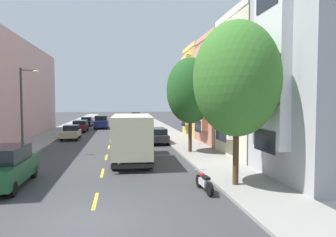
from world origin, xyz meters
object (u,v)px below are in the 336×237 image
object	(u,v)px
street_tree_second	(190,91)
parked_hatchback_champagne	(71,132)
parked_hatchback_silver	(145,126)
parked_sedan_teal	(139,119)
parked_wagon_burgundy	(80,126)
parked_pickup_white	(136,117)
parked_wagon_charcoal	(156,135)
parked_motorcycle	(204,182)
parked_hatchback_black	(86,122)
parked_suv_forest	(5,166)
street_lamp	(24,104)
moving_navy_sedan	(101,122)
street_tree_nearest	(237,79)
delivery_box_truck	(132,135)
parked_wagon_sky	(141,121)

from	to	relation	value
street_tree_second	parked_hatchback_champagne	bearing A→B (deg)	134.90
parked_hatchback_silver	parked_sedan_teal	xyz separation A→B (m)	(0.17, 17.03, -0.01)
parked_wagon_burgundy	parked_pickup_white	size ratio (longest dim) A/B	0.89
parked_wagon_charcoal	parked_motorcycle	distance (m)	16.20
parked_hatchback_black	parked_suv_forest	bearing A→B (deg)	-89.92
parked_wagon_burgundy	parked_hatchback_champagne	bearing A→B (deg)	-89.13
street_lamp	parked_sedan_teal	xyz separation A→B (m)	(10.33, 33.97, -3.10)
parked_hatchback_black	parked_wagon_burgundy	bearing A→B (deg)	-89.31
parked_wagon_burgundy	moving_navy_sedan	size ratio (longest dim) A/B	0.98
parked_hatchback_silver	moving_navy_sedan	bearing A→B (deg)	133.59
parked_sedan_teal	moving_navy_sedan	distance (m)	12.37
parked_hatchback_champagne	parked_pickup_white	xyz separation A→B (m)	(8.45, 31.25, 0.07)
parked_hatchback_champagne	parked_sedan_teal	world-z (taller)	parked_hatchback_champagne
street_tree_second	moving_navy_sedan	bearing A→B (deg)	109.01
parked_pickup_white	street_tree_second	bearing A→B (deg)	-87.06
street_tree_second	moving_navy_sedan	size ratio (longest dim) A/B	1.52
street_tree_nearest	moving_navy_sedan	bearing A→B (deg)	103.78
moving_navy_sedan	street_lamp	bearing A→B (deg)	-100.09
street_tree_nearest	parked_suv_forest	size ratio (longest dim) A/B	1.60
parked_wagon_charcoal	moving_navy_sedan	bearing A→B (deg)	109.54
moving_navy_sedan	street_tree_second	bearing A→B (deg)	-70.99
delivery_box_truck	parked_wagon_burgundy	distance (m)	22.68
street_tree_nearest	parked_sedan_teal	world-z (taller)	street_tree_nearest
street_tree_nearest	parked_wagon_sky	world-z (taller)	street_tree_nearest
street_lamp	parked_sedan_teal	size ratio (longest dim) A/B	1.40
parked_wagon_sky	parked_hatchback_silver	bearing A→B (deg)	-91.04
parked_hatchback_silver	parked_wagon_charcoal	size ratio (longest dim) A/B	0.85
delivery_box_truck	parked_suv_forest	bearing A→B (deg)	-139.04
parked_pickup_white	moving_navy_sedan	size ratio (longest dim) A/B	1.10
parked_suv_forest	parked_hatchback_champagne	bearing A→B (deg)	89.42
parked_hatchback_champagne	parked_hatchback_silver	bearing A→B (deg)	39.02
parked_wagon_sky	parked_pickup_white	bearing A→B (deg)	90.56
parked_wagon_burgundy	street_lamp	bearing A→B (deg)	-94.89
parked_hatchback_black	moving_navy_sedan	size ratio (longest dim) A/B	0.84
moving_navy_sedan	parked_hatchback_silver	bearing A→B (deg)	-46.41
moving_navy_sedan	parked_motorcycle	distance (m)	34.49
street_tree_second	parked_wagon_sky	xyz separation A→B (m)	(-2.01, 26.97, -4.08)
parked_hatchback_champagne	moving_navy_sedan	world-z (taller)	moving_navy_sedan
street_lamp	parked_suv_forest	xyz separation A→B (m)	(1.55, -8.46, -2.87)
street_lamp	parked_pickup_white	xyz separation A→B (m)	(10.19, 41.36, -3.02)
street_tree_second	parked_hatchback_champagne	world-z (taller)	street_tree_second
parked_hatchback_silver	parked_wagon_burgundy	size ratio (longest dim) A/B	0.85
parked_wagon_charcoal	delivery_box_truck	bearing A→B (deg)	-107.11
street_tree_nearest	parked_hatchback_silver	distance (m)	27.53
street_tree_nearest	parked_sedan_teal	xyz separation A→B (m)	(-2.01, 44.13, -4.36)
parked_suv_forest	parked_motorcycle	world-z (taller)	parked_suv_forest
parked_wagon_sky	parked_suv_forest	bearing A→B (deg)	-104.13
parked_wagon_sky	parked_wagon_charcoal	bearing A→B (deg)	-89.79
street_tree_second	parked_motorcycle	world-z (taller)	street_tree_second
street_tree_second	parked_wagon_charcoal	xyz separation A→B (m)	(-1.93, 6.13, -4.08)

